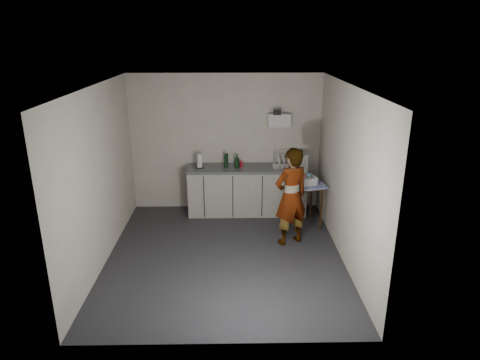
{
  "coord_description": "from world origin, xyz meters",
  "views": [
    {
      "loc": [
        0.13,
        -5.91,
        3.29
      ],
      "look_at": [
        0.25,
        0.45,
        1.09
      ],
      "focal_mm": 32.0,
      "sensor_mm": 36.0,
      "label": 1
    }
  ],
  "objects_px": {
    "dish_rack": "(284,164)",
    "bakery_box": "(304,178)",
    "kitchen_counter": "(247,191)",
    "standing_man": "(291,197)",
    "dark_bottle": "(226,161)",
    "soap_bottle": "(237,161)",
    "paper_towel": "(199,161)",
    "side_table": "(305,189)",
    "soda_can": "(241,164)"
  },
  "relations": [
    {
      "from": "paper_towel",
      "to": "dish_rack",
      "type": "relative_size",
      "value": 0.61
    },
    {
      "from": "soap_bottle",
      "to": "bakery_box",
      "type": "xyz_separation_m",
      "value": [
        1.17,
        -0.56,
        -0.14
      ]
    },
    {
      "from": "kitchen_counter",
      "to": "dish_rack",
      "type": "xyz_separation_m",
      "value": [
        0.69,
        -0.03,
        0.55
      ]
    },
    {
      "from": "kitchen_counter",
      "to": "dish_rack",
      "type": "relative_size",
      "value": 5.14
    },
    {
      "from": "standing_man",
      "to": "soap_bottle",
      "type": "distance_m",
      "value": 1.51
    },
    {
      "from": "kitchen_counter",
      "to": "soda_can",
      "type": "distance_m",
      "value": 0.55
    },
    {
      "from": "bakery_box",
      "to": "soda_can",
      "type": "bearing_deg",
      "value": 124.72
    },
    {
      "from": "side_table",
      "to": "dark_bottle",
      "type": "xyz_separation_m",
      "value": [
        -1.38,
        0.6,
        0.34
      ]
    },
    {
      "from": "dish_rack",
      "to": "soap_bottle",
      "type": "bearing_deg",
      "value": -178.63
    },
    {
      "from": "standing_man",
      "to": "soap_bottle",
      "type": "height_order",
      "value": "standing_man"
    },
    {
      "from": "kitchen_counter",
      "to": "paper_towel",
      "type": "bearing_deg",
      "value": -177.91
    },
    {
      "from": "kitchen_counter",
      "to": "soap_bottle",
      "type": "bearing_deg",
      "value": -165.16
    },
    {
      "from": "soda_can",
      "to": "paper_towel",
      "type": "bearing_deg",
      "value": -176.7
    },
    {
      "from": "side_table",
      "to": "dish_rack",
      "type": "bearing_deg",
      "value": 104.72
    },
    {
      "from": "standing_man",
      "to": "soda_can",
      "type": "distance_m",
      "value": 1.51
    },
    {
      "from": "kitchen_counter",
      "to": "standing_man",
      "type": "bearing_deg",
      "value": -62.67
    },
    {
      "from": "dark_bottle",
      "to": "paper_towel",
      "type": "xyz_separation_m",
      "value": [
        -0.5,
        -0.02,
        -0.01
      ]
    },
    {
      "from": "side_table",
      "to": "paper_towel",
      "type": "bearing_deg",
      "value": 149.99
    },
    {
      "from": "soda_can",
      "to": "dish_rack",
      "type": "bearing_deg",
      "value": -2.97
    },
    {
      "from": "soap_bottle",
      "to": "dish_rack",
      "type": "xyz_separation_m",
      "value": [
        0.88,
        0.02,
        -0.06
      ]
    },
    {
      "from": "side_table",
      "to": "standing_man",
      "type": "height_order",
      "value": "standing_man"
    },
    {
      "from": "side_table",
      "to": "soda_can",
      "type": "xyz_separation_m",
      "value": [
        -1.11,
        0.62,
        0.26
      ]
    },
    {
      "from": "soda_can",
      "to": "paper_towel",
      "type": "distance_m",
      "value": 0.78
    },
    {
      "from": "paper_towel",
      "to": "dish_rack",
      "type": "bearing_deg",
      "value": 0.1
    },
    {
      "from": "kitchen_counter",
      "to": "standing_man",
      "type": "distance_m",
      "value": 1.48
    },
    {
      "from": "dark_bottle",
      "to": "side_table",
      "type": "bearing_deg",
      "value": -23.48
    },
    {
      "from": "soap_bottle",
      "to": "bakery_box",
      "type": "bearing_deg",
      "value": -25.71
    },
    {
      "from": "standing_man",
      "to": "soda_can",
      "type": "relative_size",
      "value": 14.85
    },
    {
      "from": "dish_rack",
      "to": "dark_bottle",
      "type": "bearing_deg",
      "value": 179.05
    },
    {
      "from": "kitchen_counter",
      "to": "soda_can",
      "type": "relative_size",
      "value": 20.54
    },
    {
      "from": "kitchen_counter",
      "to": "soap_bottle",
      "type": "xyz_separation_m",
      "value": [
        -0.19,
        -0.05,
        0.61
      ]
    },
    {
      "from": "paper_towel",
      "to": "side_table",
      "type": "bearing_deg",
      "value": -17.16
    },
    {
      "from": "dark_bottle",
      "to": "kitchen_counter",
      "type": "bearing_deg",
      "value": 1.72
    },
    {
      "from": "dish_rack",
      "to": "bakery_box",
      "type": "height_order",
      "value": "bakery_box"
    },
    {
      "from": "side_table",
      "to": "bakery_box",
      "type": "height_order",
      "value": "bakery_box"
    },
    {
      "from": "standing_man",
      "to": "dish_rack",
      "type": "relative_size",
      "value": 3.72
    },
    {
      "from": "soap_bottle",
      "to": "paper_towel",
      "type": "height_order",
      "value": "paper_towel"
    },
    {
      "from": "soap_bottle",
      "to": "bakery_box",
      "type": "height_order",
      "value": "bakery_box"
    },
    {
      "from": "bakery_box",
      "to": "dish_rack",
      "type": "bearing_deg",
      "value": 90.58
    },
    {
      "from": "dish_rack",
      "to": "kitchen_counter",
      "type": "bearing_deg",
      "value": 177.56
    },
    {
      "from": "standing_man",
      "to": "soap_bottle",
      "type": "xyz_separation_m",
      "value": [
        -0.85,
        1.22,
        0.23
      ]
    },
    {
      "from": "side_table",
      "to": "dark_bottle",
      "type": "relative_size",
      "value": 3.05
    },
    {
      "from": "kitchen_counter",
      "to": "soda_can",
      "type": "height_order",
      "value": "soda_can"
    },
    {
      "from": "dark_bottle",
      "to": "paper_towel",
      "type": "relative_size",
      "value": 0.99
    },
    {
      "from": "standing_man",
      "to": "dark_bottle",
      "type": "xyz_separation_m",
      "value": [
        -1.05,
        1.26,
        0.23
      ]
    },
    {
      "from": "standing_man",
      "to": "dark_bottle",
      "type": "bearing_deg",
      "value": -76.82
    },
    {
      "from": "dish_rack",
      "to": "soda_can",
      "type": "bearing_deg",
      "value": 177.03
    },
    {
      "from": "kitchen_counter",
      "to": "bakery_box",
      "type": "bearing_deg",
      "value": -32.11
    },
    {
      "from": "soda_can",
      "to": "dish_rack",
      "type": "xyz_separation_m",
      "value": [
        0.8,
        -0.04,
        0.01
      ]
    },
    {
      "from": "soap_bottle",
      "to": "dark_bottle",
      "type": "relative_size",
      "value": 1.0
    }
  ]
}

